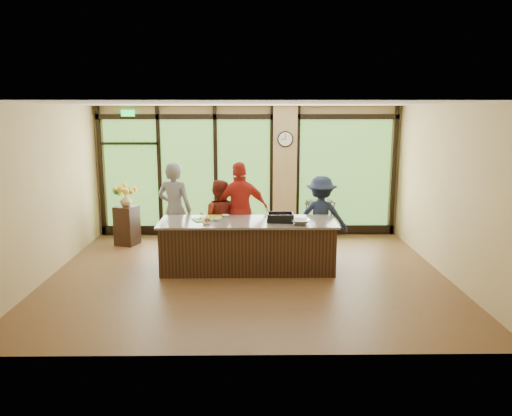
{
  "coord_description": "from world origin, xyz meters",
  "views": [
    {
      "loc": [
        0.04,
        -8.54,
        2.89
      ],
      "look_at": [
        0.15,
        0.4,
        1.14
      ],
      "focal_mm": 35.0,
      "sensor_mm": 36.0,
      "label": 1
    }
  ],
  "objects_px": {
    "island_base": "(248,246)",
    "roasting_pan": "(280,219)",
    "cook_left": "(175,210)",
    "flower_stand": "(127,225)",
    "bar_cart": "(320,214)",
    "cook_right": "(321,217)"
  },
  "relations": [
    {
      "from": "island_base",
      "to": "cook_right",
      "type": "bearing_deg",
      "value": 29.41
    },
    {
      "from": "cook_left",
      "to": "bar_cart",
      "type": "distance_m",
      "value": 3.52
    },
    {
      "from": "island_base",
      "to": "cook_right",
      "type": "distance_m",
      "value": 1.71
    },
    {
      "from": "cook_right",
      "to": "bar_cart",
      "type": "relative_size",
      "value": 1.84
    },
    {
      "from": "island_base",
      "to": "cook_left",
      "type": "distance_m",
      "value": 1.77
    },
    {
      "from": "cook_left",
      "to": "bar_cart",
      "type": "xyz_separation_m",
      "value": [
        3.12,
        1.58,
        -0.42
      ]
    },
    {
      "from": "island_base",
      "to": "cook_right",
      "type": "xyz_separation_m",
      "value": [
        1.45,
        0.82,
        0.37
      ]
    },
    {
      "from": "island_base",
      "to": "flower_stand",
      "type": "relative_size",
      "value": 3.64
    },
    {
      "from": "island_base",
      "to": "cook_left",
      "type": "xyz_separation_m",
      "value": [
        -1.45,
        0.87,
        0.51
      ]
    },
    {
      "from": "cook_left",
      "to": "roasting_pan",
      "type": "distance_m",
      "value": 2.24
    },
    {
      "from": "flower_stand",
      "to": "roasting_pan",
      "type": "bearing_deg",
      "value": -10.58
    },
    {
      "from": "roasting_pan",
      "to": "bar_cart",
      "type": "distance_m",
      "value": 2.76
    },
    {
      "from": "island_base",
      "to": "cook_left",
      "type": "height_order",
      "value": "cook_left"
    },
    {
      "from": "cook_left",
      "to": "flower_stand",
      "type": "xyz_separation_m",
      "value": [
        -1.19,
        0.92,
        -0.53
      ]
    },
    {
      "from": "island_base",
      "to": "roasting_pan",
      "type": "xyz_separation_m",
      "value": [
        0.59,
        -0.06,
        0.52
      ]
    },
    {
      "from": "cook_left",
      "to": "flower_stand",
      "type": "bearing_deg",
      "value": -22.28
    },
    {
      "from": "cook_right",
      "to": "flower_stand",
      "type": "relative_size",
      "value": 1.91
    },
    {
      "from": "cook_left",
      "to": "roasting_pan",
      "type": "xyz_separation_m",
      "value": [
        2.04,
        -0.93,
        0.01
      ]
    },
    {
      "from": "flower_stand",
      "to": "bar_cart",
      "type": "bearing_deg",
      "value": 27.88
    },
    {
      "from": "flower_stand",
      "to": "bar_cart",
      "type": "height_order",
      "value": "bar_cart"
    },
    {
      "from": "island_base",
      "to": "cook_left",
      "type": "bearing_deg",
      "value": 149.1
    },
    {
      "from": "cook_left",
      "to": "roasting_pan",
      "type": "relative_size",
      "value": 4.07
    }
  ]
}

